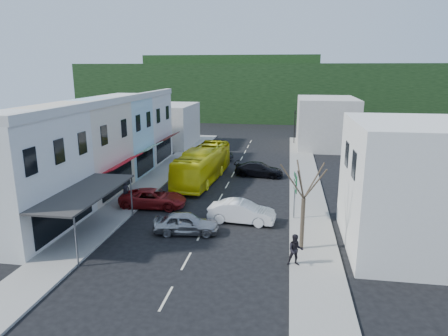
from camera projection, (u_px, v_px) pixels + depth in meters
ground at (212, 214)px, 31.14m from camera, size 120.00×120.00×0.00m
sidewalk_left at (160, 176)px, 41.86m from camera, size 3.00×52.00×0.15m
sidewalk_right at (305, 182)px, 39.55m from camera, size 3.00×52.00×0.15m
shopfront_row at (89, 147)px, 36.89m from camera, size 8.25×30.00×8.00m
right_building at (417, 187)px, 24.26m from camera, size 8.00×9.00×8.00m
distant_block_left at (166, 125)px, 58.13m from camera, size 8.00×10.00×6.00m
distant_block_right at (326, 122)px, 57.34m from camera, size 8.00×12.00×7.00m
hillside at (258, 88)px, 92.09m from camera, size 80.00×26.00×14.00m
bus at (203, 166)px, 39.96m from camera, size 3.34×11.75×3.10m
car_silver at (186, 224)px, 27.27m from camera, size 4.58×2.30×1.40m
car_white at (242, 213)px, 29.26m from camera, size 4.55×2.19×1.40m
car_red at (153, 199)px, 32.48m from camera, size 4.72×2.20×1.40m
car_black_near at (259, 170)px, 41.83m from camera, size 4.66×2.28×1.40m
car_black_far at (213, 155)px, 49.06m from camera, size 4.54×2.18×1.40m
pedestrian_left at (126, 193)px, 32.92m from camera, size 0.60×0.71×1.70m
pedestrian_right at (295, 251)px, 22.50m from camera, size 0.75×0.52×1.70m
direction_sign at (295, 197)px, 29.42m from camera, size 0.50×1.67×3.64m
street_tree at (304, 199)px, 24.03m from camera, size 3.56×3.56×6.80m
traffic_signal at (295, 127)px, 59.44m from camera, size 0.97×1.24×5.03m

